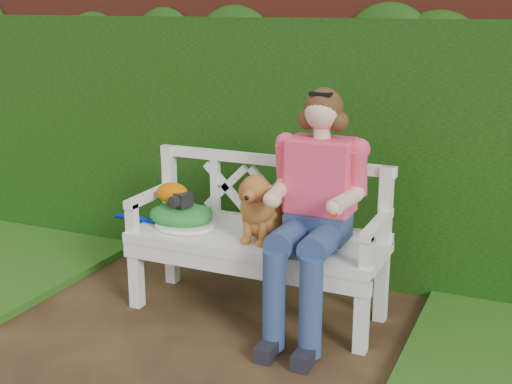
% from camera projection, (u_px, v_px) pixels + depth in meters
% --- Properties ---
extents(ground, '(60.00, 60.00, 0.00)m').
position_uv_depth(ground, '(143.00, 384.00, 3.33)').
color(ground, black).
extents(brick_wall, '(10.00, 0.30, 2.20)m').
position_uv_depth(brick_wall, '(288.00, 107.00, 4.70)').
color(brick_wall, maroon).
rests_on(brick_wall, ground).
extents(ivy_hedge, '(10.00, 0.18, 1.70)m').
position_uv_depth(ivy_hedge, '(276.00, 148.00, 4.58)').
color(ivy_hedge, '#256110').
rests_on(ivy_hedge, ground).
extents(garden_bench, '(1.64, 0.78, 0.48)m').
position_uv_depth(garden_bench, '(256.00, 275.00, 4.03)').
color(garden_bench, white).
rests_on(garden_bench, ground).
extents(seated_woman, '(0.67, 0.82, 1.31)m').
position_uv_depth(seated_woman, '(317.00, 217.00, 3.75)').
color(seated_woman, '#FF5C71').
rests_on(seated_woman, ground).
extents(dog, '(0.29, 0.38, 0.40)m').
position_uv_depth(dog, '(262.00, 205.00, 3.89)').
color(dog, '#9A6035').
rests_on(dog, garden_bench).
extents(tennis_racket, '(0.77, 0.52, 0.03)m').
position_uv_depth(tennis_racket, '(180.00, 225.00, 4.13)').
color(tennis_racket, silver).
rests_on(tennis_racket, garden_bench).
extents(green_bag, '(0.46, 0.38, 0.14)m').
position_uv_depth(green_bag, '(181.00, 214.00, 4.16)').
color(green_bag, '#1D7716').
rests_on(green_bag, garden_bench).
extents(camera_item, '(0.15, 0.13, 0.08)m').
position_uv_depth(camera_item, '(181.00, 199.00, 4.08)').
color(camera_item, black).
rests_on(camera_item, green_bag).
extents(baseball_glove, '(0.21, 0.16, 0.13)m').
position_uv_depth(baseball_glove, '(172.00, 193.00, 4.13)').
color(baseball_glove, '#CE6600').
rests_on(baseball_glove, green_bag).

